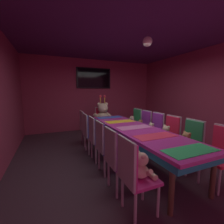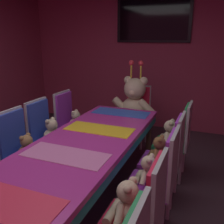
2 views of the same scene
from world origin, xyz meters
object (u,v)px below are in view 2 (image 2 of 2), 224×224
Objects in this scene: chair_right_4 at (172,150)px; wall_tv at (153,20)px; king_teddy_bear at (134,101)px; teddy_right_4 at (159,150)px; teddy_right_2 at (127,203)px; throne_chair at (137,109)px; teddy_left_3 at (28,148)px; banquet_table at (66,164)px; chair_right_5 at (181,134)px; teddy_right_5 at (169,133)px; chair_left_3 at (17,144)px; chair_right_2 at (147,208)px; teddy_left_4 at (52,132)px; chair_left_5 at (68,118)px; chair_left_4 at (43,130)px; chair_right_3 at (164,172)px; teddy_right_3 at (148,171)px; teddy_left_5 at (76,120)px.

chair_right_4 is 2.86m from wall_tv.
king_teddy_bear is 1.67m from wall_tv.
teddy_right_4 is 0.21× the size of wall_tv.
throne_chair reaches higher than teddy_right_2.
banquet_table is at bearing -23.20° from teddy_left_3.
chair_right_5 is 1.00× the size of throne_chair.
teddy_right_5 is 0.34× the size of king_teddy_bear.
chair_left_3 and chair_right_2 have the same top height.
teddy_right_4 is at bearing -0.35° from teddy_left_4.
banquet_table is at bearing -58.95° from chair_left_5.
chair_left_4 is 2.86m from wall_tv.
teddy_left_4 is 0.95× the size of teddy_right_2.
king_teddy_bear reaches higher than chair_right_3.
banquet_table is at bearing 19.22° from chair_right_3.
king_teddy_bear is at bearing -65.16° from chair_right_3.
chair_left_5 is 1.09m from king_teddy_bear.
chair_right_5 is at bearing 31.56° from chair_left_3.
king_teddy_bear is (-0.67, 1.27, 0.18)m from teddy_right_4.
chair_right_2 is (1.49, -1.03, 0.01)m from teddy_left_4.
king_teddy_bear is at bearing -47.28° from teddy_right_5.
chair_right_2 is at bearing 88.72° from chair_right_5.
chair_right_4 is 1.00× the size of chair_right_5.
chair_right_4 reaches higher than teddy_right_5.
teddy_right_3 is at bearing -20.15° from teddy_left_4.
teddy_right_4 is at bearing 27.76° from king_teddy_bear.
chair_right_5 is (0.03, 1.55, 0.00)m from chair_right_2.
throne_chair is at bearing -47.75° from chair_right_5.
teddy_left_4 is at bearing 76.43° from chair_left_3.
throne_chair is at bearing -72.00° from chair_right_2.
teddy_left_3 is (-0.67, 0.29, -0.08)m from banquet_table.
chair_right_3 is at bearing 106.65° from teddy_right_4.
chair_right_5 is at bearing -92.75° from chair_right_4.
teddy_left_5 is at bearing -47.29° from chair_right_2.
teddy_left_4 is at bearing -20.15° from teddy_right_3.
chair_left_5 is 1.72m from chair_right_4.
teddy_left_5 is at bearing 87.38° from teddy_left_4.
chair_right_5 is (0.17, 0.52, 0.02)m from teddy_right_4.
wall_tv reaches higher than banquet_table.
king_teddy_bear is at bearing -70.75° from chair_right_2.
teddy_right_4 is at bearing -0.00° from chair_right_4.
teddy_left_4 is 1.36m from teddy_right_4.
chair_left_5 and chair_right_3 have the same top height.
chair_right_2 is at bearing -34.71° from teddy_left_4.
chair_right_3 reaches higher than teddy_right_4.
teddy_left_4 is 0.56m from teddy_left_5.
teddy_right_2 is 1.18× the size of teddy_right_4.
teddy_left_4 is 1.14× the size of teddy_left_5.
teddy_left_4 reaches higher than teddy_left_3.
chair_left_3 and chair_right_3 have the same top height.
chair_left_4 is 1.61m from teddy_right_5.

